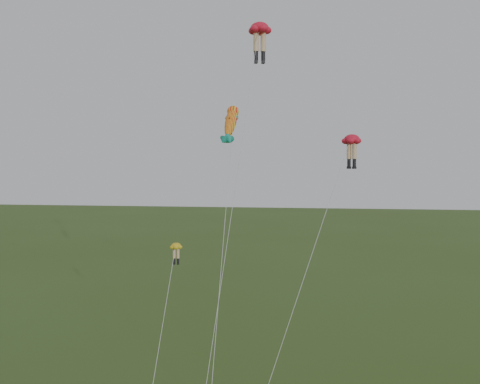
# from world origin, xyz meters

# --- Properties ---
(legs_kite_red_high) EXTENTS (3.31, 10.41, 24.13)m
(legs_kite_red_high) POSITION_xyz_m (2.00, 6.76, 23.23)
(legs_kite_red_high) COLOR red
(legs_kite_red_high) RESTS_ON ground
(legs_kite_red_mid) EXTENTS (6.28, 7.11, 16.01)m
(legs_kite_red_mid) POSITION_xyz_m (8.26, 4.23, 15.19)
(legs_kite_red_mid) COLOR red
(legs_kite_red_mid) RESTS_ON ground
(legs_kite_yellow) EXTENTS (0.87, 7.57, 8.90)m
(legs_kite_yellow) POSITION_xyz_m (-2.99, 2.22, 8.03)
(legs_kite_yellow) COLOR gold
(legs_kite_yellow) RESTS_ON ground
(fish_kite) EXTENTS (1.07, 11.09, 18.64)m
(fish_kite) POSITION_xyz_m (-0.02, 6.62, 17.06)
(fish_kite) COLOR yellow
(fish_kite) RESTS_ON ground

